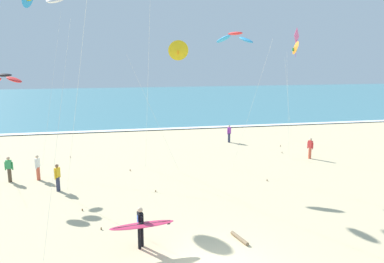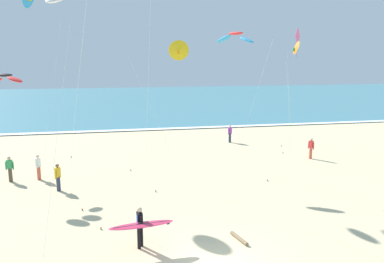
% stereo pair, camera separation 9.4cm
% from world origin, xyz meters
% --- Properties ---
extents(ocean_water, '(160.00, 60.00, 0.08)m').
position_xyz_m(ocean_water, '(0.00, 56.88, 0.04)').
color(ocean_water, teal).
rests_on(ocean_water, ground).
extents(shoreline_foam, '(160.00, 1.04, 0.01)m').
position_xyz_m(shoreline_foam, '(0.00, 27.18, 0.09)').
color(shoreline_foam, white).
rests_on(shoreline_foam, ocean_water).
extents(surfer_lead, '(2.58, 1.08, 1.71)m').
position_xyz_m(surfer_lead, '(-2.47, 1.99, 1.05)').
color(surfer_lead, black).
rests_on(surfer_lead, ground).
extents(kite_delta_golden_near, '(3.88, 1.20, 8.59)m').
position_xyz_m(kite_delta_golden_near, '(0.65, 11.89, 7.92)').
color(kite_delta_golden_near, yellow).
rests_on(kite_delta_golden_near, ground).
extents(kite_delta_amber_mid, '(0.57, 2.35, 8.67)m').
position_xyz_m(kite_delta_amber_mid, '(9.31, 13.40, 8.14)').
color(kite_delta_amber_mid, orange).
rests_on(kite_delta_amber_mid, ground).
extents(kite_diamond_rose_high, '(2.65, 2.85, 10.13)m').
position_xyz_m(kite_diamond_rose_high, '(12.50, 19.61, 9.14)').
color(kite_diamond_rose_high, pink).
rests_on(kite_diamond_rose_high, ground).
extents(kite_arc_charcoal_close, '(3.95, 2.76, 6.59)m').
position_xyz_m(kite_arc_charcoal_close, '(-9.59, 11.78, 6.28)').
color(kite_arc_charcoal_close, red).
rests_on(kite_arc_charcoal_close, ground).
extents(kite_arc_scarlet_outer, '(2.77, 3.93, 9.10)m').
position_xyz_m(kite_arc_scarlet_outer, '(4.33, 11.72, 8.73)').
color(kite_arc_scarlet_outer, '#2D99DB').
rests_on(kite_arc_scarlet_outer, ground).
extents(bystander_red_top, '(0.31, 0.45, 1.59)m').
position_xyz_m(bystander_red_top, '(10.91, 13.27, 0.81)').
color(bystander_red_top, '#D8593F').
rests_on(bystander_red_top, ground).
extents(bystander_green_top, '(0.50, 0.22, 1.59)m').
position_xyz_m(bystander_green_top, '(-9.81, 11.89, 0.81)').
color(bystander_green_top, '#4C3D2D').
rests_on(bystander_green_top, ground).
extents(bystander_white_top, '(0.26, 0.48, 1.59)m').
position_xyz_m(bystander_white_top, '(-8.18, 11.95, 0.81)').
color(bystander_white_top, '#D8593F').
rests_on(bystander_white_top, ground).
extents(bystander_yellow_top, '(0.31, 0.45, 1.59)m').
position_xyz_m(bystander_yellow_top, '(-6.68, 9.62, 0.81)').
color(bystander_yellow_top, '#2D334C').
rests_on(bystander_yellow_top, ground).
extents(bystander_purple_top, '(0.42, 0.33, 1.59)m').
position_xyz_m(bystander_purple_top, '(6.57, 19.81, 0.81)').
color(bystander_purple_top, '#2D334C').
rests_on(bystander_purple_top, ground).
extents(driftwood_log, '(0.45, 1.18, 0.15)m').
position_xyz_m(driftwood_log, '(1.57, 2.01, 0.08)').
color(driftwood_log, '#846B4C').
rests_on(driftwood_log, ground).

